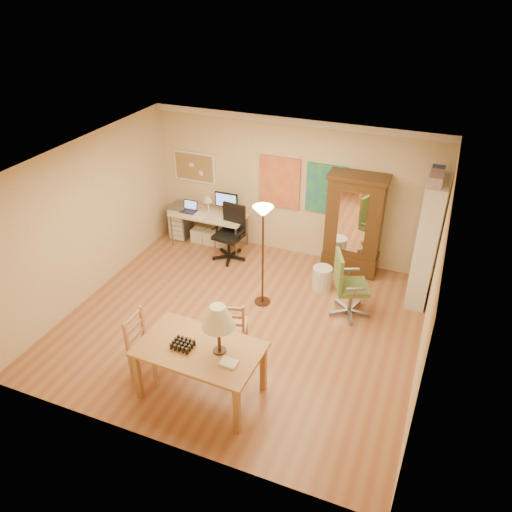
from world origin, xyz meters
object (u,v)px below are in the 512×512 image
at_px(dining_table, 206,340).
at_px(armoire, 353,231).
at_px(office_chair_green, 348,298).
at_px(office_chair_black, 230,245).
at_px(bookshelf, 426,243).
at_px(computer_desk, 211,226).

xyz_separation_m(dining_table, armoire, (1.05, 3.81, -0.12)).
bearing_deg(office_chair_green, dining_table, -118.16).
bearing_deg(office_chair_black, bookshelf, -0.08).
distance_m(office_chair_black, armoire, 2.38).
distance_m(dining_table, bookshelf, 4.10).
relative_size(dining_table, bookshelf, 0.75).
xyz_separation_m(computer_desk, office_chair_black, (0.57, -0.35, -0.13)).
bearing_deg(bookshelf, office_chair_black, 179.92).
bearing_deg(computer_desk, armoire, 1.70).
bearing_deg(bookshelf, computer_desk, 175.07).
xyz_separation_m(office_chair_black, armoire, (2.27, 0.44, 0.54)).
bearing_deg(armoire, computer_desk, -178.30).
relative_size(computer_desk, armoire, 0.80).
xyz_separation_m(dining_table, office_chair_green, (1.32, 2.46, -0.64)).
relative_size(armoire, bookshelf, 0.88).
height_order(dining_table, office_chair_black, dining_table).
bearing_deg(dining_table, office_chair_green, 61.84).
height_order(office_chair_green, bookshelf, bookshelf).
bearing_deg(office_chair_black, office_chair_green, -19.91).
distance_m(computer_desk, bookshelf, 4.19).
height_order(office_chair_black, bookshelf, bookshelf).
xyz_separation_m(computer_desk, bookshelf, (4.13, -0.36, 0.66)).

